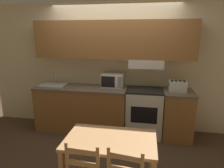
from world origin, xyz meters
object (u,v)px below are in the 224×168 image
at_px(microwave, 113,80).
at_px(sink_basin, 53,85).
at_px(stove_range, 144,112).
at_px(dining_table, 110,147).
at_px(toaster, 178,86).

xyz_separation_m(microwave, sink_basin, (-1.22, -0.12, -0.12)).
relative_size(stove_range, microwave, 2.16).
bearing_deg(microwave, dining_table, -81.21).
distance_m(stove_range, dining_table, 1.62).
xyz_separation_m(stove_range, toaster, (0.59, -0.04, 0.56)).
distance_m(toaster, dining_table, 1.86).
distance_m(stove_range, sink_basin, 1.92).
relative_size(toaster, dining_table, 0.29).
height_order(toaster, sink_basin, sink_basin).
xyz_separation_m(sink_basin, dining_table, (1.48, -1.55, -0.32)).
bearing_deg(dining_table, toaster, 57.84).
bearing_deg(sink_basin, microwave, 5.63).
bearing_deg(microwave, sink_basin, -174.37).
xyz_separation_m(stove_range, sink_basin, (-1.86, -0.02, 0.48)).
height_order(microwave, toaster, microwave).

